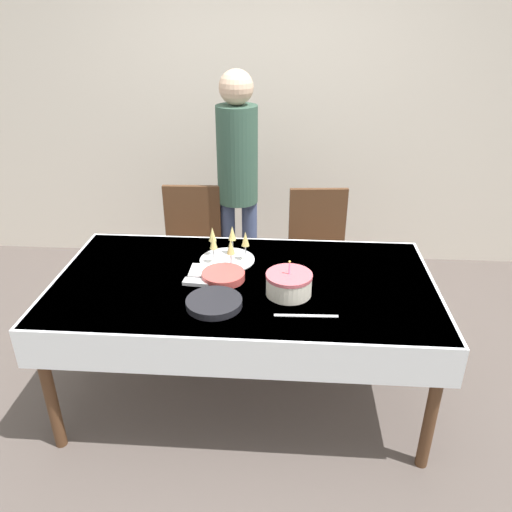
{
  "coord_description": "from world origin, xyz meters",
  "views": [
    {
      "loc": [
        0.22,
        -2.29,
        2.07
      ],
      "look_at": [
        0.06,
        0.05,
        0.89
      ],
      "focal_mm": 35.0,
      "sensor_mm": 36.0,
      "label": 1
    }
  ],
  "objects_px": {
    "champagne_tray": "(227,248)",
    "plate_stack_dessert": "(223,276)",
    "dining_chair_far_left": "(192,249)",
    "plate_stack_main": "(214,303)",
    "dining_chair_far_right": "(318,253)",
    "birthday_cake": "(289,284)",
    "person_standing": "(238,172)"
  },
  "relations": [
    {
      "from": "champagne_tray",
      "to": "plate_stack_main",
      "type": "relative_size",
      "value": 1.15
    },
    {
      "from": "dining_chair_far_left",
      "to": "person_standing",
      "type": "xyz_separation_m",
      "value": [
        0.32,
        0.17,
        0.52
      ]
    },
    {
      "from": "birthday_cake",
      "to": "dining_chair_far_left",
      "type": "bearing_deg",
      "value": 125.14
    },
    {
      "from": "dining_chair_far_left",
      "to": "plate_stack_main",
      "type": "xyz_separation_m",
      "value": [
        0.33,
        -1.12,
        0.26
      ]
    },
    {
      "from": "dining_chair_far_left",
      "to": "birthday_cake",
      "type": "relative_size",
      "value": 4.12
    },
    {
      "from": "champagne_tray",
      "to": "plate_stack_main",
      "type": "height_order",
      "value": "champagne_tray"
    },
    {
      "from": "dining_chair_far_left",
      "to": "plate_stack_dessert",
      "type": "relative_size",
      "value": 4.2
    },
    {
      "from": "birthday_cake",
      "to": "plate_stack_main",
      "type": "relative_size",
      "value": 0.85
    },
    {
      "from": "champagne_tray",
      "to": "person_standing",
      "type": "distance_m",
      "value": 0.82
    },
    {
      "from": "champagne_tray",
      "to": "dining_chair_far_left",
      "type": "bearing_deg",
      "value": 117.93
    },
    {
      "from": "champagne_tray",
      "to": "dining_chair_far_right",
      "type": "bearing_deg",
      "value": 48.82
    },
    {
      "from": "dining_chair_far_left",
      "to": "champagne_tray",
      "type": "xyz_separation_m",
      "value": [
        0.34,
        -0.63,
        0.32
      ]
    },
    {
      "from": "dining_chair_far_left",
      "to": "champagne_tray",
      "type": "height_order",
      "value": "dining_chair_far_left"
    },
    {
      "from": "dining_chair_far_right",
      "to": "plate_stack_dessert",
      "type": "distance_m",
      "value": 1.05
    },
    {
      "from": "dining_chair_far_right",
      "to": "person_standing",
      "type": "distance_m",
      "value": 0.79
    },
    {
      "from": "champagne_tray",
      "to": "person_standing",
      "type": "xyz_separation_m",
      "value": [
        -0.02,
        0.8,
        0.19
      ]
    },
    {
      "from": "plate_stack_dessert",
      "to": "champagne_tray",
      "type": "bearing_deg",
      "value": 91.5
    },
    {
      "from": "plate_stack_dessert",
      "to": "person_standing",
      "type": "relative_size",
      "value": 0.13
    },
    {
      "from": "champagne_tray",
      "to": "plate_stack_dessert",
      "type": "height_order",
      "value": "champagne_tray"
    },
    {
      "from": "dining_chair_far_left",
      "to": "person_standing",
      "type": "relative_size",
      "value": 0.56
    },
    {
      "from": "dining_chair_far_left",
      "to": "dining_chair_far_right",
      "type": "relative_size",
      "value": 1.0
    },
    {
      "from": "champagne_tray",
      "to": "plate_stack_dessert",
      "type": "relative_size",
      "value": 1.37
    },
    {
      "from": "champagne_tray",
      "to": "birthday_cake",
      "type": "bearing_deg",
      "value": -44.35
    },
    {
      "from": "dining_chair_far_left",
      "to": "plate_stack_main",
      "type": "distance_m",
      "value": 1.19
    },
    {
      "from": "plate_stack_main",
      "to": "champagne_tray",
      "type": "bearing_deg",
      "value": 89.35
    },
    {
      "from": "dining_chair_far_left",
      "to": "champagne_tray",
      "type": "bearing_deg",
      "value": -62.07
    },
    {
      "from": "dining_chair_far_left",
      "to": "dining_chair_far_right",
      "type": "xyz_separation_m",
      "value": [
        0.89,
        -0.0,
        0.0
      ]
    },
    {
      "from": "dining_chair_far_left",
      "to": "person_standing",
      "type": "distance_m",
      "value": 0.63
    },
    {
      "from": "dining_chair_far_left",
      "to": "person_standing",
      "type": "bearing_deg",
      "value": 28.09
    },
    {
      "from": "plate_stack_main",
      "to": "person_standing",
      "type": "xyz_separation_m",
      "value": [
        -0.01,
        1.29,
        0.26
      ]
    },
    {
      "from": "birthday_cake",
      "to": "person_standing",
      "type": "bearing_deg",
      "value": 107.97
    },
    {
      "from": "dining_chair_far_right",
      "to": "plate_stack_dessert",
      "type": "height_order",
      "value": "dining_chair_far_right"
    }
  ]
}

